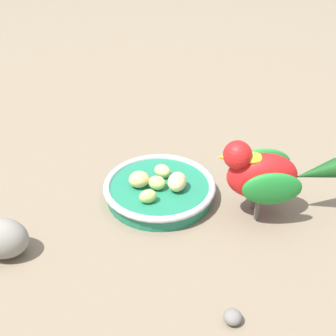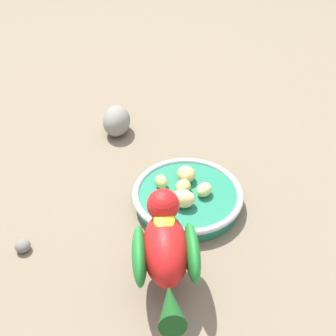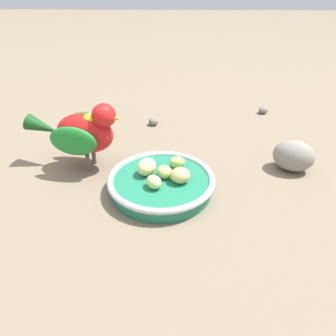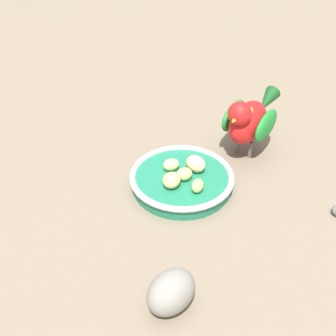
{
  "view_description": "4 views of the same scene",
  "coord_description": "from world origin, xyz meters",
  "px_view_note": "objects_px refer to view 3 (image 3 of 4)",
  "views": [
    {
      "loc": [
        0.12,
        0.59,
        0.48
      ],
      "look_at": [
        -0.04,
        -0.04,
        0.04
      ],
      "focal_mm": 51.09,
      "sensor_mm": 36.0,
      "label": 1
    },
    {
      "loc": [
        -0.48,
        0.14,
        0.47
      ],
      "look_at": [
        -0.0,
        0.01,
        0.07
      ],
      "focal_mm": 43.1,
      "sensor_mm": 36.0,
      "label": 2
    },
    {
      "loc": [
        0.0,
        -0.51,
        0.36
      ],
      "look_at": [
        -0.01,
        -0.02,
        0.05
      ],
      "focal_mm": 37.62,
      "sensor_mm": 36.0,
      "label": 3
    },
    {
      "loc": [
        0.6,
        0.2,
        0.55
      ],
      "look_at": [
        -0.01,
        -0.04,
        0.04
      ],
      "focal_mm": 52.56,
      "sensor_mm": 36.0,
      "label": 4
    }
  ],
  "objects_px": {
    "apple_piece_2": "(175,162)",
    "apple_piece_4": "(144,167)",
    "pebble_0": "(151,121)",
    "apple_piece_0": "(151,182)",
    "apple_piece_1": "(162,172)",
    "feeding_bowl": "(159,183)",
    "rock_large": "(291,156)",
    "pebble_1": "(261,110)",
    "parrot": "(80,131)",
    "apple_piece_3": "(177,175)"
  },
  "relations": [
    {
      "from": "apple_piece_3",
      "to": "parrot",
      "type": "height_order",
      "value": "parrot"
    },
    {
      "from": "feeding_bowl",
      "to": "pebble_0",
      "type": "bearing_deg",
      "value": 96.14
    },
    {
      "from": "apple_piece_0",
      "to": "apple_piece_1",
      "type": "bearing_deg",
      "value": 61.83
    },
    {
      "from": "pebble_0",
      "to": "pebble_1",
      "type": "xyz_separation_m",
      "value": [
        0.27,
        0.07,
        -0.0
      ]
    },
    {
      "from": "apple_piece_4",
      "to": "pebble_1",
      "type": "relative_size",
      "value": 1.49
    },
    {
      "from": "pebble_0",
      "to": "apple_piece_0",
      "type": "bearing_deg",
      "value": -86.5
    },
    {
      "from": "feeding_bowl",
      "to": "apple_piece_1",
      "type": "height_order",
      "value": "apple_piece_1"
    },
    {
      "from": "pebble_0",
      "to": "pebble_1",
      "type": "height_order",
      "value": "same"
    },
    {
      "from": "apple_piece_4",
      "to": "pebble_1",
      "type": "bearing_deg",
      "value": 50.13
    },
    {
      "from": "apple_piece_0",
      "to": "pebble_1",
      "type": "xyz_separation_m",
      "value": [
        0.25,
        0.36,
        -0.03
      ]
    },
    {
      "from": "pebble_1",
      "to": "apple_piece_0",
      "type": "bearing_deg",
      "value": -125.09
    },
    {
      "from": "rock_large",
      "to": "pebble_1",
      "type": "distance_m",
      "value": 0.26
    },
    {
      "from": "apple_piece_3",
      "to": "apple_piece_0",
      "type": "bearing_deg",
      "value": -158.0
    },
    {
      "from": "feeding_bowl",
      "to": "parrot",
      "type": "height_order",
      "value": "parrot"
    },
    {
      "from": "pebble_0",
      "to": "parrot",
      "type": "bearing_deg",
      "value": -121.65
    },
    {
      "from": "apple_piece_0",
      "to": "rock_large",
      "type": "bearing_deg",
      "value": 21.35
    },
    {
      "from": "apple_piece_3",
      "to": "apple_piece_4",
      "type": "relative_size",
      "value": 0.89
    },
    {
      "from": "apple_piece_2",
      "to": "pebble_1",
      "type": "distance_m",
      "value": 0.37
    },
    {
      "from": "feeding_bowl",
      "to": "apple_piece_4",
      "type": "bearing_deg",
      "value": 147.43
    },
    {
      "from": "parrot",
      "to": "pebble_1",
      "type": "xyz_separation_m",
      "value": [
        0.39,
        0.26,
        -0.07
      ]
    },
    {
      "from": "apple_piece_4",
      "to": "rock_large",
      "type": "xyz_separation_m",
      "value": [
        0.27,
        0.06,
        -0.01
      ]
    },
    {
      "from": "rock_large",
      "to": "pebble_1",
      "type": "height_order",
      "value": "rock_large"
    },
    {
      "from": "apple_piece_1",
      "to": "rock_large",
      "type": "xyz_separation_m",
      "value": [
        0.24,
        0.07,
        -0.01
      ]
    },
    {
      "from": "apple_piece_1",
      "to": "apple_piece_4",
      "type": "relative_size",
      "value": 0.74
    },
    {
      "from": "parrot",
      "to": "pebble_1",
      "type": "distance_m",
      "value": 0.47
    },
    {
      "from": "apple_piece_3",
      "to": "rock_large",
      "type": "distance_m",
      "value": 0.22
    },
    {
      "from": "apple_piece_3",
      "to": "pebble_1",
      "type": "relative_size",
      "value": 1.32
    },
    {
      "from": "apple_piece_0",
      "to": "pebble_1",
      "type": "relative_size",
      "value": 1.13
    },
    {
      "from": "apple_piece_2",
      "to": "parrot",
      "type": "distance_m",
      "value": 0.18
    },
    {
      "from": "parrot",
      "to": "pebble_1",
      "type": "bearing_deg",
      "value": 45.43
    },
    {
      "from": "apple_piece_2",
      "to": "rock_large",
      "type": "height_order",
      "value": "rock_large"
    },
    {
      "from": "apple_piece_0",
      "to": "rock_large",
      "type": "xyz_separation_m",
      "value": [
        0.25,
        0.1,
        -0.01
      ]
    },
    {
      "from": "apple_piece_1",
      "to": "apple_piece_2",
      "type": "distance_m",
      "value": 0.04
    },
    {
      "from": "apple_piece_0",
      "to": "parrot",
      "type": "relative_size",
      "value": 0.15
    },
    {
      "from": "apple_piece_1",
      "to": "pebble_1",
      "type": "height_order",
      "value": "apple_piece_1"
    },
    {
      "from": "apple_piece_2",
      "to": "pebble_0",
      "type": "relative_size",
      "value": 1.23
    },
    {
      "from": "apple_piece_1",
      "to": "pebble_0",
      "type": "bearing_deg",
      "value": 97.5
    },
    {
      "from": "apple_piece_0",
      "to": "rock_large",
      "type": "height_order",
      "value": "rock_large"
    },
    {
      "from": "rock_large",
      "to": "pebble_0",
      "type": "distance_m",
      "value": 0.33
    },
    {
      "from": "apple_piece_0",
      "to": "pebble_0",
      "type": "distance_m",
      "value": 0.29
    },
    {
      "from": "apple_piece_2",
      "to": "pebble_0",
      "type": "bearing_deg",
      "value": 103.73
    },
    {
      "from": "apple_piece_1",
      "to": "apple_piece_0",
      "type": "bearing_deg",
      "value": -118.17
    },
    {
      "from": "apple_piece_2",
      "to": "apple_piece_4",
      "type": "height_order",
      "value": "apple_piece_4"
    },
    {
      "from": "apple_piece_1",
      "to": "apple_piece_3",
      "type": "height_order",
      "value": "apple_piece_3"
    },
    {
      "from": "feeding_bowl",
      "to": "apple_piece_2",
      "type": "xyz_separation_m",
      "value": [
        0.03,
        0.04,
        0.02
      ]
    },
    {
      "from": "feeding_bowl",
      "to": "rock_large",
      "type": "relative_size",
      "value": 2.43
    },
    {
      "from": "apple_piece_4",
      "to": "pebble_1",
      "type": "height_order",
      "value": "apple_piece_4"
    },
    {
      "from": "apple_piece_1",
      "to": "pebble_0",
      "type": "relative_size",
      "value": 1.23
    },
    {
      "from": "apple_piece_0",
      "to": "pebble_1",
      "type": "height_order",
      "value": "apple_piece_0"
    },
    {
      "from": "parrot",
      "to": "pebble_1",
      "type": "height_order",
      "value": "parrot"
    }
  ]
}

